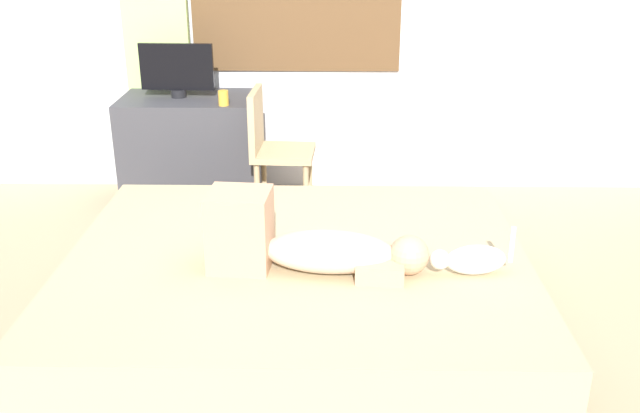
# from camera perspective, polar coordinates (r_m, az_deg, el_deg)

# --- Properties ---
(ground_plane) EXTENTS (16.00, 16.00, 0.00)m
(ground_plane) POSITION_cam_1_polar(r_m,az_deg,el_deg) (3.26, -0.59, -12.08)
(ground_plane) COLOR tan
(bed) EXTENTS (2.12, 1.81, 0.43)m
(bed) POSITION_cam_1_polar(r_m,az_deg,el_deg) (3.30, -1.81, -7.26)
(bed) COLOR #997A56
(bed) RESTS_ON ground
(person_lying) EXTENTS (0.94, 0.33, 0.34)m
(person_lying) POSITION_cam_1_polar(r_m,az_deg,el_deg) (3.02, -1.14, -3.05)
(person_lying) COLOR #CCB299
(person_lying) RESTS_ON bed
(cat) EXTENTS (0.36, 0.14, 0.21)m
(cat) POSITION_cam_1_polar(r_m,az_deg,el_deg) (3.06, 12.06, -4.20)
(cat) COLOR silver
(cat) RESTS_ON bed
(desk) EXTENTS (0.90, 0.56, 0.74)m
(desk) POSITION_cam_1_polar(r_m,az_deg,el_deg) (4.90, -10.16, 4.41)
(desk) COLOR #38383D
(desk) RESTS_ON ground
(tv_monitor) EXTENTS (0.48, 0.10, 0.35)m
(tv_monitor) POSITION_cam_1_polar(r_m,az_deg,el_deg) (4.78, -11.41, 10.71)
(tv_monitor) COLOR black
(tv_monitor) RESTS_ON desk
(cup) EXTENTS (0.06, 0.06, 0.09)m
(cup) POSITION_cam_1_polar(r_m,az_deg,el_deg) (4.54, -7.75, 8.61)
(cup) COLOR gold
(cup) RESTS_ON desk
(chair_by_desk) EXTENTS (0.40, 0.40, 0.86)m
(chair_by_desk) POSITION_cam_1_polar(r_m,az_deg,el_deg) (4.49, -3.85, 4.91)
(chair_by_desk) COLOR tan
(chair_by_desk) RESTS_ON ground
(curtain_left) EXTENTS (0.44, 0.06, 2.45)m
(curtain_left) POSITION_cam_1_polar(r_m,az_deg,el_deg) (5.04, -13.11, 14.66)
(curtain_left) COLOR #ADCC75
(curtain_left) RESTS_ON ground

